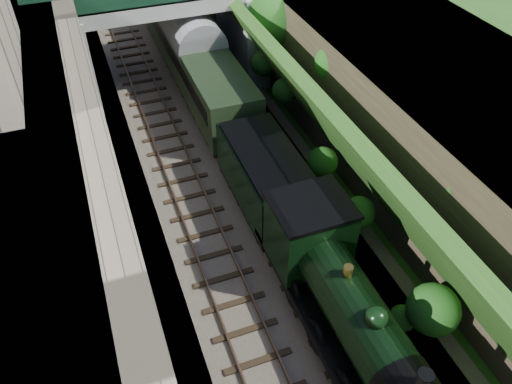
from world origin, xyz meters
TOP-DOWN VIEW (x-y plane):
  - trackbed at (0.00, 20.00)m, footprint 10.00×90.00m
  - retaining_wall at (-5.50, 20.00)m, footprint 1.00×90.00m
  - street_plateau_left at (-9.00, 20.00)m, footprint 6.00×90.00m
  - street_plateau_right at (9.50, 20.00)m, footprint 8.00×90.00m
  - embankment_slope at (5.00, 18.35)m, footprint 4.54×90.00m
  - track_left at (-2.00, 20.00)m, footprint 2.50×90.00m
  - track_right at (1.20, 20.00)m, footprint 2.50×90.00m
  - road_bridge at (0.94, 24.00)m, footprint 16.00×6.40m
  - tree at (5.91, 20.63)m, footprint 3.60×3.80m
  - locomotive at (1.20, 3.37)m, footprint 3.10×10.23m
  - tender at (1.20, 10.74)m, footprint 2.70×6.00m
  - coach_front at (1.20, 23.34)m, footprint 2.90×18.00m

SIDE VIEW (x-z plane):
  - trackbed at x=0.00m, z-range 0.00..0.20m
  - track_left at x=-2.00m, z-range 0.15..0.35m
  - track_right at x=1.20m, z-range 0.15..0.35m
  - tender at x=1.20m, z-range 0.09..3.14m
  - locomotive at x=1.20m, z-range -0.02..3.81m
  - coach_front at x=1.20m, z-range 0.20..3.90m
  - embankment_slope at x=5.00m, z-range -0.42..5.95m
  - street_plateau_right at x=9.50m, z-range 0.00..6.25m
  - retaining_wall at x=-5.50m, z-range 0.00..7.00m
  - street_plateau_left at x=-9.00m, z-range 0.00..7.00m
  - road_bridge at x=0.94m, z-range 0.45..7.70m
  - tree at x=5.91m, z-range 1.35..7.95m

